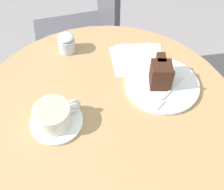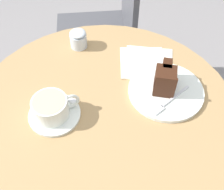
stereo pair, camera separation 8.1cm
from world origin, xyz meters
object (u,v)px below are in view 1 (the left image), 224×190
cafe_chair (91,18)px  teaspoon (64,107)px  cake_plate (162,84)px  sugar_pot (66,43)px  fork (165,96)px  coffee_cup (53,115)px  cake_slice (161,74)px  napkin (137,60)px  saucer (57,122)px

cafe_chair → teaspoon: bearing=-17.8°
cake_plate → sugar_pot: (-0.18, 0.31, 0.03)m
fork → coffee_cup: bearing=-34.2°
cake_slice → napkin: bearing=88.3°
coffee_cup → cake_plate: bearing=-7.7°
cake_slice → cake_plate: bearing=-61.5°
coffee_cup → teaspoon: coffee_cup is taller
sugar_pot → fork: bearing=-65.9°
cake_plate → napkin: (-0.00, 0.14, -0.00)m
saucer → cake_plate: (0.34, -0.05, 0.00)m
saucer → napkin: 0.35m
cake_plate → cake_slice: 0.05m
saucer → teaspoon: 0.05m
saucer → napkin: saucer is taller
coffee_cup → cake_plate: coffee_cup is taller
cafe_chair → cake_slice: bearing=10.0°
napkin → cafe_chair: bearing=81.6°
cake_plate → fork: size_ratio=1.53×
teaspoon → sugar_pot: bearing=86.1°
teaspoon → cake_slice: size_ratio=0.93×
saucer → cafe_chair: bearing=54.1°
saucer → cafe_chair: cafe_chair is taller
coffee_cup → napkin: (0.34, 0.09, -0.04)m
teaspoon → cake_plate: bearing=9.5°
fork → napkin: fork is taller
cake_plate → fork: 0.05m
coffee_cup → sugar_pot: size_ratio=2.05×
napkin → cafe_chair: 0.51m
teaspoon → sugar_pot: (0.12, 0.23, 0.02)m
saucer → coffee_cup: (-0.00, 0.00, 0.04)m
coffee_cup → cake_plate: (0.35, -0.05, -0.03)m
fork → sugar_pot: 0.39m
napkin → cake_slice: bearing=-91.7°
saucer → coffee_cup: bearing=165.6°
cake_plate → cafe_chair: cafe_chair is taller
cake_slice → sugar_pot: bearing=120.9°
saucer → fork: 0.33m
cafe_chair → fork: bearing=8.9°
coffee_cup → cafe_chair: bearing=53.8°
coffee_cup → cafe_chair: 0.73m
coffee_cup → teaspoon: bearing=36.8°
cake_plate → napkin: bearing=90.4°
saucer → sugar_pot: size_ratio=2.26×
saucer → sugar_pot: bearing=58.5°
cake_plate → sugar_pot: 0.36m
saucer → coffee_cup: size_ratio=1.11×
napkin → sugar_pot: size_ratio=3.37×
sugar_pot → coffee_cup: bearing=-122.2°
cake_plate → fork: fork is taller
saucer → napkin: (0.34, 0.09, -0.00)m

